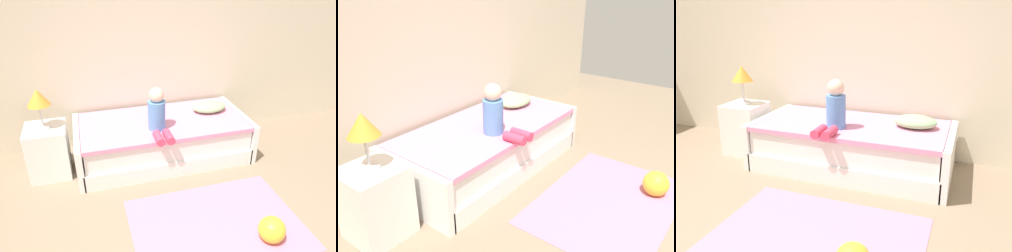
{
  "view_description": "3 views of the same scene",
  "coord_description": "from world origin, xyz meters",
  "views": [
    {
      "loc": [
        -0.53,
        -1.25,
        2.19
      ],
      "look_at": [
        0.33,
        1.75,
        0.55
      ],
      "focal_mm": 32.99,
      "sensor_mm": 36.0,
      "label": 1
    },
    {
      "loc": [
        -2.21,
        -0.19,
        1.93
      ],
      "look_at": [
        0.33,
        1.75,
        0.55
      ],
      "focal_mm": 37.47,
      "sensor_mm": 36.0,
      "label": 2
    },
    {
      "loc": [
        1.49,
        -1.36,
        1.62
      ],
      "look_at": [
        0.33,
        1.75,
        0.55
      ],
      "focal_mm": 37.5,
      "sensor_mm": 36.0,
      "label": 3
    }
  ],
  "objects": [
    {
      "name": "wall_rear",
      "position": [
        0.0,
        2.6,
        1.45
      ],
      "size": [
        7.2,
        0.1,
        2.9
      ],
      "primitive_type": "cube",
      "color": "beige",
      "rests_on": "ground"
    },
    {
      "name": "bed",
      "position": [
        0.33,
        2.0,
        0.25
      ],
      "size": [
        2.11,
        1.0,
        0.5
      ],
      "color": "white",
      "rests_on": "ground"
    },
    {
      "name": "nightstand",
      "position": [
        -1.02,
        1.99,
        0.3
      ],
      "size": [
        0.44,
        0.44,
        0.6
      ],
      "primitive_type": "cube",
      "color": "white",
      "rests_on": "ground"
    },
    {
      "name": "table_lamp",
      "position": [
        -1.02,
        1.99,
        0.94
      ],
      "size": [
        0.24,
        0.24,
        0.45
      ],
      "color": "silver",
      "rests_on": "nightstand"
    },
    {
      "name": "child_figure",
      "position": [
        0.22,
        1.77,
        0.7
      ],
      "size": [
        0.2,
        0.51,
        0.5
      ],
      "color": "#598CD1",
      "rests_on": "bed"
    },
    {
      "name": "pillow",
      "position": [
        0.98,
        2.1,
        0.56
      ],
      "size": [
        0.44,
        0.3,
        0.13
      ],
      "primitive_type": "ellipsoid",
      "color": "#99CC8C",
      "rests_on": "bed"
    },
    {
      "name": "toy_ball",
      "position": [
        0.89,
        0.4,
        0.12
      ],
      "size": [
        0.24,
        0.24,
        0.24
      ],
      "primitive_type": "sphere",
      "color": "yellow",
      "rests_on": "ground"
    },
    {
      "name": "area_rug",
      "position": [
        0.5,
        0.7,
        0.0
      ],
      "size": [
        1.6,
        1.1,
        0.01
      ],
      "primitive_type": "cube",
      "color": "pink",
      "rests_on": "ground"
    }
  ]
}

